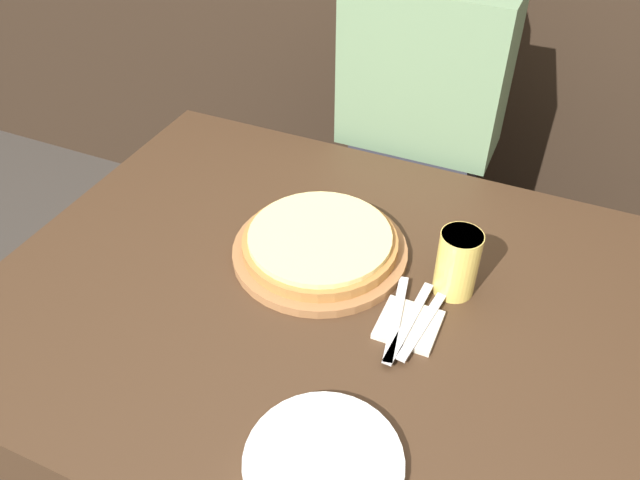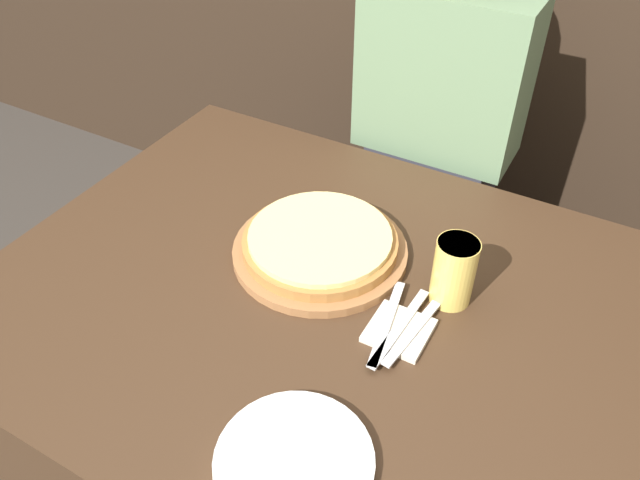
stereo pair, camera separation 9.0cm
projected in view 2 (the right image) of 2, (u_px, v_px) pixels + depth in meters
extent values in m
cube|color=#3D2819|center=(316.00, 402.00, 1.47)|extent=(1.29, 1.03, 0.74)
cylinder|color=#99663D|center=(320.00, 251.00, 1.31)|extent=(0.37, 0.37, 0.02)
cylinder|color=#A87038|center=(320.00, 243.00, 1.30)|extent=(0.32, 0.32, 0.02)
cylinder|color=#EAD184|center=(320.00, 236.00, 1.28)|extent=(0.30, 0.30, 0.01)
cylinder|color=#E5C65B|center=(454.00, 272.00, 1.17)|extent=(0.08, 0.08, 0.14)
cylinder|color=white|center=(459.00, 247.00, 1.13)|extent=(0.08, 0.08, 0.02)
cylinder|color=silver|center=(294.00, 462.00, 0.94)|extent=(0.25, 0.25, 0.02)
cube|color=beige|center=(399.00, 331.00, 1.15)|extent=(0.11, 0.11, 0.01)
cube|color=silver|center=(387.00, 322.00, 1.15)|extent=(0.06, 0.22, 0.00)
cube|color=silver|center=(399.00, 327.00, 1.14)|extent=(0.03, 0.22, 0.00)
cube|color=silver|center=(412.00, 333.00, 1.13)|extent=(0.04, 0.19, 0.00)
cube|color=#33333D|center=(420.00, 246.00, 1.92)|extent=(0.33, 0.20, 0.72)
cube|color=slate|center=(444.00, 73.00, 1.55)|extent=(0.41, 0.20, 0.42)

